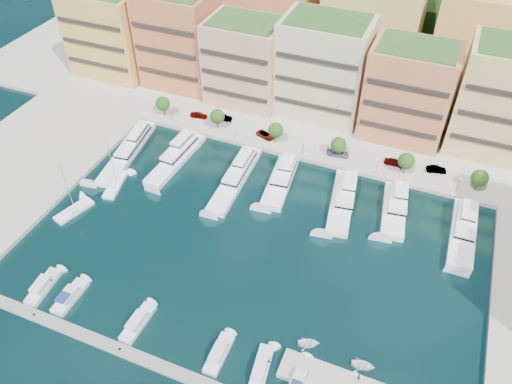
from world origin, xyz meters
The scene contains 48 objects.
ground centered at (0.00, 0.00, 0.00)m, with size 400.00×400.00×0.00m, color black.
north_quay centered at (0.00, 62.00, 0.00)m, with size 220.00×64.00×2.00m, color #9E998E.
hillside centered at (0.00, 110.00, 0.00)m, with size 240.00×40.00×58.00m, color #1B3A18.
south_pontoon centered at (-3.00, -30.00, 0.00)m, with size 72.00×2.20×0.35m, color gray.
apartment_0 centered at (-66.00, 49.99, 13.31)m, with size 22.00×16.50×24.80m.
apartment_1 centered at (-44.00, 51.99, 14.31)m, with size 20.00×16.50×26.80m.
apartment_2 centered at (-23.00, 49.99, 12.31)m, with size 20.00×15.50×22.80m.
apartment_3 centered at (-2.00, 51.99, 13.81)m, with size 22.00×16.50×25.80m.
apartment_4 centered at (20.00, 49.99, 12.81)m, with size 20.00×15.50×23.80m.
apartment_5 centered at (42.00, 51.99, 14.31)m, with size 22.00×16.50×26.80m.
backblock_1 centered at (-25.00, 74.00, 16.00)m, with size 26.00×18.00×30.00m, color #BD6647.
backblock_2 centered at (5.00, 74.00, 16.00)m, with size 26.00×18.00×30.00m, color #D8C472.
backblock_3 centered at (35.00, 74.00, 16.00)m, with size 26.00×18.00×30.00m, color #D28D4D.
tree_0 centered at (-40.00, 33.50, 4.74)m, with size 3.80×3.80×5.65m.
tree_1 centered at (-24.00, 33.50, 4.74)m, with size 3.80×3.80×5.65m.
tree_2 centered at (-8.00, 33.50, 4.74)m, with size 3.80×3.80×5.65m.
tree_3 centered at (8.00, 33.50, 4.74)m, with size 3.80×3.80×5.65m.
tree_4 centered at (24.00, 33.50, 4.74)m, with size 3.80×3.80×5.65m.
tree_5 centered at (40.00, 33.50, 4.74)m, with size 3.80×3.80×5.65m.
lamppost_0 centered at (-36.00, 31.20, 3.83)m, with size 0.30×0.30×4.20m.
lamppost_1 centered at (-18.00, 31.20, 3.83)m, with size 0.30×0.30×4.20m.
lamppost_2 centered at (0.00, 31.20, 3.83)m, with size 0.30×0.30×4.20m.
lamppost_3 centered at (18.00, 31.20, 3.83)m, with size 0.30×0.30×4.20m.
lamppost_4 centered at (36.00, 31.20, 3.83)m, with size 0.30×0.30×4.20m.
yacht_0 centered at (-40.51, 17.25, 1.21)m, with size 7.89×26.01×7.30m.
yacht_1 centered at (-27.99, 19.03, 1.09)m, with size 5.59×21.84×7.30m.
yacht_2 centered at (-11.66, 17.95, 1.21)m, with size 5.31×24.27×7.30m.
yacht_3 centered at (-1.69, 20.70, 1.21)m, with size 6.71×18.52×7.30m.
yacht_4 centered at (13.21, 19.58, 1.09)m, with size 7.70×20.93×7.30m.
yacht_5 centered at (24.32, 21.27, 1.21)m, with size 7.00×17.36×7.30m.
yacht_6 centered at (38.78, 19.93, 1.21)m, with size 5.19×19.88×7.30m.
cruiser_0 centered at (-32.40, -24.59, 0.55)m, with size 3.39×8.61×2.55m.
cruiser_1 centered at (-26.34, -24.61, 0.57)m, with size 2.81×7.99×2.66m.
cruiser_3 centered at (-11.85, -24.59, 0.55)m, with size 2.71×8.30×2.55m.
cruiser_5 centered at (3.88, -24.58, 0.55)m, with size 2.60×7.74×2.55m.
cruiser_6 centered at (11.38, -24.60, 0.55)m, with size 3.54×9.06×2.55m.
cruiser_7 centered at (17.64, -24.62, 0.57)m, with size 2.56×9.11×2.66m.
sailboat_2 centered at (-36.58, 5.04, 0.31)m, with size 4.79×9.84×13.20m.
sailboat_1 centered at (-40.02, -5.60, 0.31)m, with size 5.25×9.18×13.20m.
tender_2 centered at (26.54, -17.47, 0.40)m, with size 2.77×3.88×0.80m, color white.
tender_0 centered at (17.07, -16.96, 0.38)m, with size 2.65×3.72×0.77m, color white.
car_0 centered at (-31.03, 36.29, 1.77)m, with size 1.82×4.53×1.54m, color gray.
car_1 centered at (-24.41, 37.59, 1.77)m, with size 1.63×4.67×1.54m, color gray.
car_2 centered at (-11.20, 34.71, 1.69)m, with size 2.28×4.93×1.37m, color gray.
car_3 centered at (7.91, 34.28, 1.78)m, with size 2.18×5.36×1.56m, color gray.
car_4 centered at (21.30, 35.94, 1.80)m, with size 1.89×4.70×1.60m, color gray.
car_5 centered at (30.94, 36.96, 1.75)m, with size 1.59×4.56×1.50m, color gray.
person_0 centered at (26.34, -20.42, 1.85)m, with size 0.62×0.41×1.70m, color #262449.
Camera 1 is at (26.00, -62.27, 76.07)m, focal length 35.00 mm.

